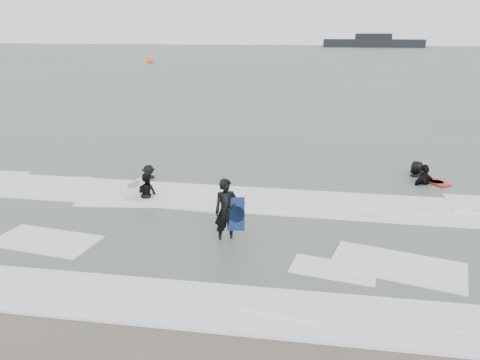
% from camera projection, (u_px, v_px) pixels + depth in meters
% --- Properties ---
extents(ground, '(320.00, 320.00, 0.00)m').
position_uv_depth(ground, '(203.00, 291.00, 10.77)').
color(ground, brown).
rests_on(ground, ground).
extents(sea, '(320.00, 320.00, 0.00)m').
position_uv_depth(sea, '(311.00, 61.00, 85.67)').
color(sea, '#47544C').
rests_on(sea, ground).
extents(surfer_centre, '(0.81, 0.70, 1.88)m').
position_uv_depth(surfer_centre, '(227.00, 241.00, 13.32)').
color(surfer_centre, black).
rests_on(surfer_centre, ground).
extents(surfer_wading, '(0.91, 0.83, 1.52)m').
position_uv_depth(surfer_wading, '(147.00, 199.00, 16.58)').
color(surfer_wading, black).
rests_on(surfer_wading, ground).
extents(surfer_breaker, '(1.06, 0.79, 1.47)m').
position_uv_depth(surfer_breaker, '(149.00, 180.00, 18.67)').
color(surfer_breaker, black).
rests_on(surfer_breaker, ground).
extents(surfer_right_near, '(1.22, 1.08, 1.98)m').
position_uv_depth(surfer_right_near, '(423.00, 185.00, 18.06)').
color(surfer_right_near, black).
rests_on(surfer_right_near, ground).
extents(surfer_right_far, '(0.99, 1.06, 1.83)m').
position_uv_depth(surfer_right_far, '(416.00, 177.00, 19.01)').
color(surfer_right_far, black).
rests_on(surfer_right_far, ground).
extents(surf_foam, '(30.03, 9.06, 0.09)m').
position_uv_depth(surf_foam, '(233.00, 226.00, 14.22)').
color(surf_foam, white).
rests_on(surf_foam, ground).
extents(bodyboards, '(11.85, 6.95, 1.25)m').
position_uv_depth(bodyboards, '(278.00, 192.00, 15.82)').
color(bodyboards, '#0E1E44').
rests_on(bodyboards, ground).
extents(buoy, '(1.00, 1.00, 1.65)m').
position_uv_depth(buoy, '(150.00, 61.00, 79.96)').
color(buoy, '#F0570A').
rests_on(buoy, ground).
extents(vessel_horizon, '(30.19, 5.39, 4.10)m').
position_uv_depth(vessel_horizon, '(373.00, 42.00, 143.95)').
color(vessel_horizon, black).
rests_on(vessel_horizon, ground).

